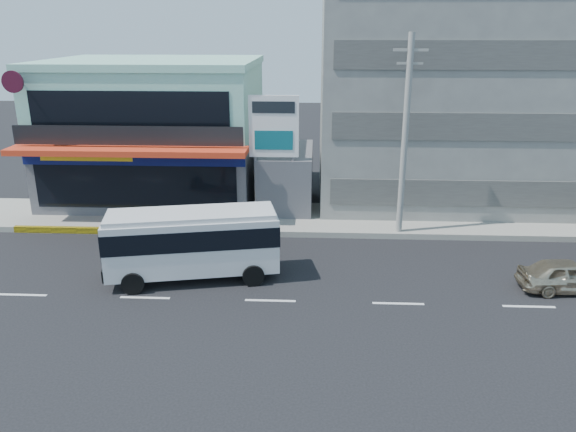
% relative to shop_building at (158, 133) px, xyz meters
% --- Properties ---
extents(ground, '(120.00, 120.00, 0.00)m').
position_rel_shop_building_xyz_m(ground, '(8.00, -13.95, -4.00)').
color(ground, black).
rests_on(ground, ground).
extents(sidewalk, '(70.00, 5.00, 0.30)m').
position_rel_shop_building_xyz_m(sidewalk, '(13.00, -4.45, -3.85)').
color(sidewalk, gray).
rests_on(sidewalk, ground).
extents(shop_building, '(12.40, 11.70, 8.00)m').
position_rel_shop_building_xyz_m(shop_building, '(0.00, 0.00, 0.00)').
color(shop_building, '#4D4C52').
rests_on(shop_building, ground).
extents(concrete_building, '(16.00, 12.00, 14.00)m').
position_rel_shop_building_xyz_m(concrete_building, '(18.00, 1.05, 3.00)').
color(concrete_building, gray).
rests_on(concrete_building, ground).
extents(gap_structure, '(3.00, 6.00, 3.50)m').
position_rel_shop_building_xyz_m(gap_structure, '(8.00, -1.95, -2.25)').
color(gap_structure, '#4D4C52').
rests_on(gap_structure, ground).
extents(satellite_dish, '(1.50, 1.50, 0.15)m').
position_rel_shop_building_xyz_m(satellite_dish, '(8.00, -2.95, -0.42)').
color(satellite_dish, slate).
rests_on(satellite_dish, gap_structure).
extents(billboard, '(2.60, 0.18, 6.90)m').
position_rel_shop_building_xyz_m(billboard, '(7.50, -4.75, 0.93)').
color(billboard, gray).
rests_on(billboard, ground).
extents(utility_pole_near, '(1.60, 0.30, 10.00)m').
position_rel_shop_building_xyz_m(utility_pole_near, '(14.00, -6.55, 1.15)').
color(utility_pole_near, '#999993').
rests_on(utility_pole_near, ground).
extents(minibus, '(7.45, 3.69, 2.98)m').
position_rel_shop_building_xyz_m(minibus, '(4.59, -12.01, -2.22)').
color(minibus, silver).
rests_on(minibus, ground).
extents(sedan, '(3.98, 1.77, 1.33)m').
position_rel_shop_building_xyz_m(sedan, '(20.00, -12.45, -3.33)').
color(sedan, beige).
rests_on(sedan, ground).
extents(motorcycle_rider, '(2.08, 1.40, 2.52)m').
position_rel_shop_building_xyz_m(motorcycle_rider, '(4.00, -9.80, -3.17)').
color(motorcycle_rider, '#5E0F0D').
rests_on(motorcycle_rider, ground).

